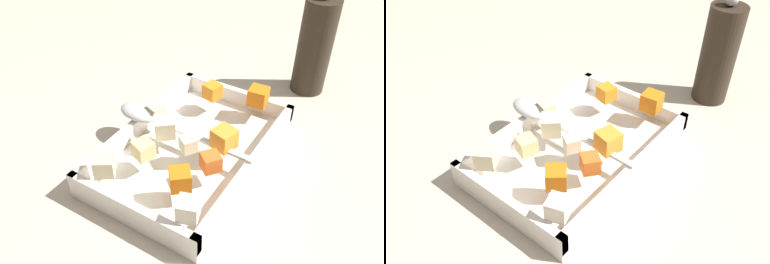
% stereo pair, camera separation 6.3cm
% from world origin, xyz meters
% --- Properties ---
extents(ground_plane, '(4.00, 4.00, 0.00)m').
position_xyz_m(ground_plane, '(0.00, 0.00, 0.00)').
color(ground_plane, '#BCB29E').
extents(baking_dish, '(0.33, 0.22, 0.05)m').
position_xyz_m(baking_dish, '(-0.00, 0.01, 0.01)').
color(baking_dish, white).
rests_on(baking_dish, ground_plane).
extents(carrot_chunk_far_right, '(0.04, 0.04, 0.03)m').
position_xyz_m(carrot_chunk_far_right, '(0.10, 0.05, 0.06)').
color(carrot_chunk_far_right, orange).
rests_on(carrot_chunk_far_right, baking_dish).
extents(carrot_chunk_near_right, '(0.03, 0.03, 0.03)m').
position_xyz_m(carrot_chunk_near_right, '(-0.11, -0.02, 0.06)').
color(carrot_chunk_near_right, orange).
rests_on(carrot_chunk_near_right, baking_dish).
extents(carrot_chunk_near_left, '(0.04, 0.04, 0.03)m').
position_xyz_m(carrot_chunk_near_left, '(-0.01, 0.07, 0.06)').
color(carrot_chunk_near_left, orange).
rests_on(carrot_chunk_near_left, baking_dish).
extents(carrot_chunk_mid_left, '(0.04, 0.04, 0.03)m').
position_xyz_m(carrot_chunk_mid_left, '(0.05, 0.07, 0.06)').
color(carrot_chunk_mid_left, orange).
rests_on(carrot_chunk_mid_left, baking_dish).
extents(carrot_chunk_corner_sw, '(0.03, 0.03, 0.03)m').
position_xyz_m(carrot_chunk_corner_sw, '(-0.14, 0.06, 0.06)').
color(carrot_chunk_corner_sw, orange).
rests_on(carrot_chunk_corner_sw, baking_dish).
extents(potato_chunk_center, '(0.03, 0.03, 0.02)m').
position_xyz_m(potato_chunk_center, '(0.03, 0.02, 0.06)').
color(potato_chunk_center, beige).
rests_on(potato_chunk_center, baking_dish).
extents(potato_chunk_back_center, '(0.03, 0.03, 0.03)m').
position_xyz_m(potato_chunk_back_center, '(0.08, -0.03, 0.06)').
color(potato_chunk_back_center, '#E0CC89').
rests_on(potato_chunk_back_center, baking_dish).
extents(potato_chunk_near_spoon, '(0.04, 0.04, 0.03)m').
position_xyz_m(potato_chunk_near_spoon, '(0.13, -0.05, 0.06)').
color(potato_chunk_near_spoon, beige).
rests_on(potato_chunk_near_spoon, baking_dish).
extents(potato_chunk_front_center, '(0.03, 0.03, 0.02)m').
position_xyz_m(potato_chunk_front_center, '(-0.01, -0.07, 0.06)').
color(potato_chunk_front_center, beige).
rests_on(potato_chunk_front_center, baking_dish).
extents(potato_chunk_heap_side, '(0.04, 0.04, 0.03)m').
position_xyz_m(potato_chunk_heap_side, '(0.02, -0.03, 0.06)').
color(potato_chunk_heap_side, beige).
rests_on(potato_chunk_heap_side, baking_dish).
extents(parsnip_chunk_corner_nw, '(0.04, 0.04, 0.03)m').
position_xyz_m(parsnip_chunk_corner_nw, '(0.14, 0.09, 0.06)').
color(parsnip_chunk_corner_nw, silver).
rests_on(parsnip_chunk_corner_nw, baking_dish).
extents(serving_spoon, '(0.05, 0.25, 0.02)m').
position_xyz_m(serving_spoon, '(-0.00, -0.08, 0.05)').
color(serving_spoon, silver).
rests_on(serving_spoon, baking_dish).
extents(pepper_mill, '(0.07, 0.07, 0.21)m').
position_xyz_m(pepper_mill, '(-0.30, 0.10, 0.10)').
color(pepper_mill, '#2D2319').
rests_on(pepper_mill, ground_plane).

